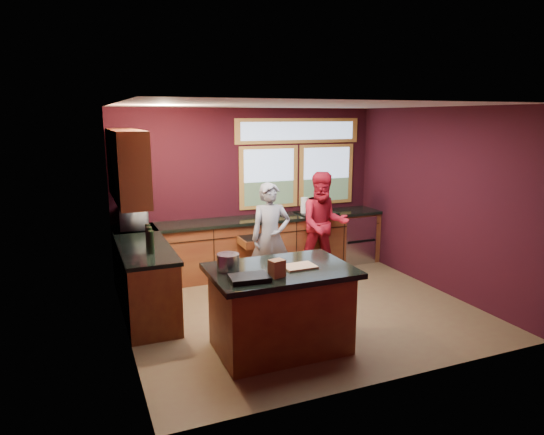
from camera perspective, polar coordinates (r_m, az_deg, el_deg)
floor at (r=6.72m, az=3.28°, el=-10.63°), size 4.50×4.50×0.00m
room_shell at (r=6.32m, az=-2.71°, el=4.86°), size 4.52×4.02×2.71m
back_counter at (r=8.12m, az=-0.58°, el=-3.16°), size 4.50×0.64×0.93m
left_counter at (r=6.81m, az=-14.97°, el=-6.51°), size 0.64×2.30×0.93m
island at (r=5.46m, az=1.01°, el=-10.64°), size 1.55×1.05×0.95m
person_grey at (r=7.14m, az=-0.17°, el=-2.37°), size 0.64×0.47×1.62m
person_red at (r=7.87m, az=6.10°, el=-0.82°), size 0.96×0.83×1.70m
microwave at (r=7.48m, az=-15.86°, el=0.03°), size 0.48×0.64×0.33m
potted_plant at (r=8.43m, az=5.55°, el=1.88°), size 0.33×0.29×0.37m
paper_towel at (r=8.26m, az=3.81°, el=1.38°), size 0.12×0.12×0.28m
cutting_board at (r=5.33m, az=3.22°, el=-5.76°), size 0.36×0.26×0.02m
stock_pot at (r=5.22m, az=-5.20°, el=-5.24°), size 0.24×0.24×0.18m
paper_bag at (r=4.99m, az=0.58°, el=-6.00°), size 0.18×0.15×0.18m
black_tray at (r=4.91m, az=-2.67°, el=-7.12°), size 0.42×0.32×0.05m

